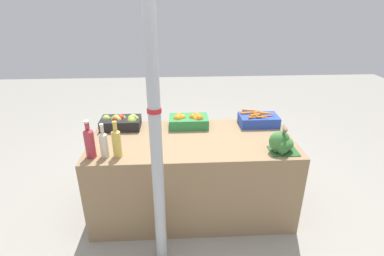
# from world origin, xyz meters

# --- Properties ---
(ground_plane) EXTENTS (10.00, 10.00, 0.00)m
(ground_plane) POSITION_xyz_m (0.00, 0.00, 0.00)
(ground_plane) COLOR gray
(market_table) EXTENTS (1.77, 0.84, 0.74)m
(market_table) POSITION_xyz_m (0.00, 0.00, 0.37)
(market_table) COLOR #937551
(market_table) RESTS_ON ground_plane
(support_pole) EXTENTS (0.09, 0.09, 2.24)m
(support_pole) POSITION_xyz_m (-0.27, -0.58, 1.12)
(support_pole) COLOR #B7BABF
(support_pole) RESTS_ON ground_plane
(apple_crate) EXTENTS (0.37, 0.23, 0.14)m
(apple_crate) POSITION_xyz_m (-0.65, 0.26, 0.80)
(apple_crate) COLOR black
(apple_crate) RESTS_ON market_table
(orange_crate) EXTENTS (0.37, 0.23, 0.14)m
(orange_crate) POSITION_xyz_m (-0.02, 0.26, 0.80)
(orange_crate) COLOR #2D8442
(orange_crate) RESTS_ON market_table
(carrot_crate) EXTENTS (0.37, 0.23, 0.14)m
(carrot_crate) POSITION_xyz_m (0.66, 0.26, 0.80)
(carrot_crate) COLOR #2847B7
(carrot_crate) RESTS_ON market_table
(broccoli_pile) EXTENTS (0.24, 0.19, 0.17)m
(broccoli_pile) POSITION_xyz_m (0.69, -0.28, 0.82)
(broccoli_pile) COLOR #2D602D
(broccoli_pile) RESTS_ON market_table
(juice_bottle_ruby) EXTENTS (0.08, 0.08, 0.30)m
(juice_bottle_ruby) POSITION_xyz_m (-0.80, -0.28, 0.87)
(juice_bottle_ruby) COLOR #B2333D
(juice_bottle_ruby) RESTS_ON market_table
(juice_bottle_cloudy) EXTENTS (0.06, 0.06, 0.28)m
(juice_bottle_cloudy) POSITION_xyz_m (-0.69, -0.28, 0.86)
(juice_bottle_cloudy) COLOR beige
(juice_bottle_cloudy) RESTS_ON market_table
(juice_bottle_golden) EXTENTS (0.07, 0.07, 0.29)m
(juice_bottle_golden) POSITION_xyz_m (-0.59, -0.28, 0.86)
(juice_bottle_golden) COLOR gold
(juice_bottle_golden) RESTS_ON market_table
(sparrow_bird) EXTENTS (0.05, 0.14, 0.05)m
(sparrow_bird) POSITION_xyz_m (0.70, -0.30, 0.94)
(sparrow_bird) COLOR #4C3D2D
(sparrow_bird) RESTS_ON broccoli_pile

